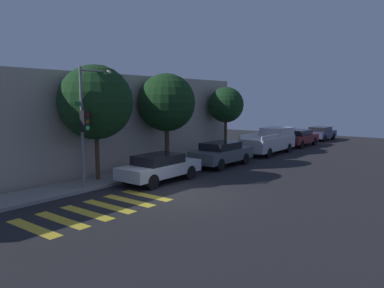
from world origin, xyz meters
The scene contains 13 objects.
ground_plane centered at (0.00, 0.00, 0.00)m, with size 60.00×60.00×0.00m, color black.
sidewalk centered at (0.00, 4.23, 0.07)m, with size 26.00×2.06×0.14m, color gray.
building_row centered at (0.00, 8.66, 2.66)m, with size 26.00×6.00×5.32m, color #A89E8E.
crosswalk centered at (-3.37, 0.80, 0.00)m, with size 5.44×2.60×0.00m.
traffic_light_pole centered at (-1.65, 3.37, 3.46)m, with size 2.00×0.56×5.34m.
sedan_near_corner centered at (1.36, 2.10, 0.73)m, with size 4.37×1.77×1.34m.
sedan_middle centered at (6.80, 2.10, 0.78)m, with size 4.46×1.82×1.44m.
pickup_truck centered at (13.25, 2.10, 0.94)m, with size 5.34×1.94×1.84m.
sedan_far_end centered at (18.75, 2.10, 0.75)m, with size 4.69×1.85×1.40m.
sedan_tail_of_row centered at (24.20, 2.10, 0.72)m, with size 4.24×1.81×1.32m.
tree_near_corner centered at (-0.49, 4.43, 3.83)m, with size 3.52×3.52×5.59m.
tree_midblock centered at (4.55, 4.43, 3.77)m, with size 3.34×3.34×5.45m.
tree_far_end centered at (10.89, 4.43, 3.55)m, with size 2.52×2.52×4.83m.
Camera 1 is at (-11.72, -9.96, 4.00)m, focal length 35.00 mm.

